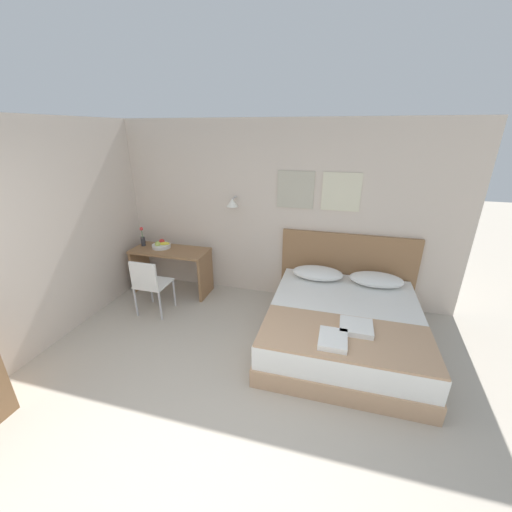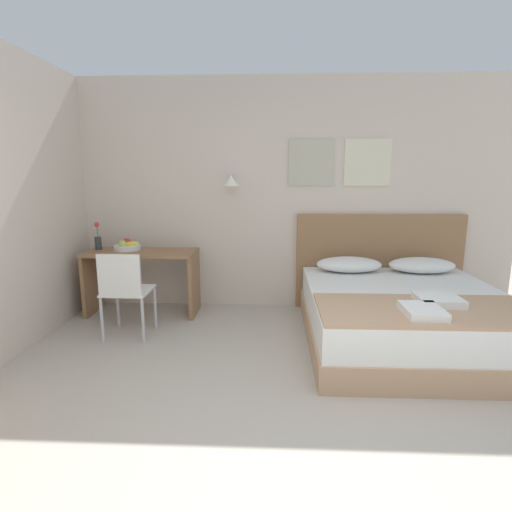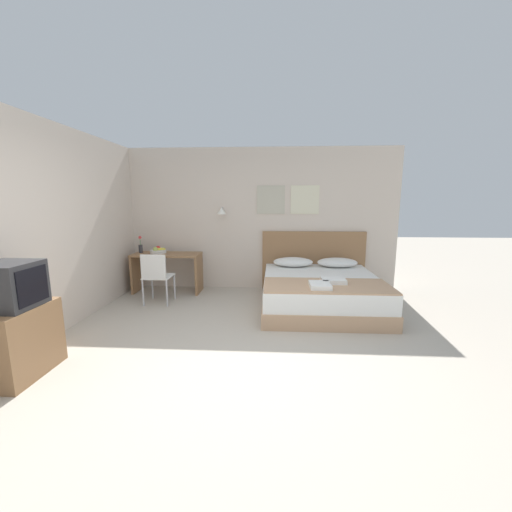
% 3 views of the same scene
% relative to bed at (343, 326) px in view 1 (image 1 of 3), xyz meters
% --- Properties ---
extents(ground_plane, '(24.00, 24.00, 0.00)m').
position_rel_bed_xyz_m(ground_plane, '(-1.16, -1.93, -0.25)').
color(ground_plane, '#B2A899').
extents(wall_back, '(5.42, 0.31, 2.65)m').
position_rel_bed_xyz_m(wall_back, '(-1.16, 1.09, 1.08)').
color(wall_back, beige).
rests_on(wall_back, ground_plane).
extents(bed, '(1.81, 2.00, 0.50)m').
position_rel_bed_xyz_m(bed, '(0.00, 0.00, 0.00)').
color(bed, tan).
rests_on(bed, ground_plane).
extents(headboard, '(1.93, 0.06, 1.12)m').
position_rel_bed_xyz_m(headboard, '(0.00, 1.03, 0.31)').
color(headboard, '#8E6642').
rests_on(headboard, ground_plane).
extents(pillow_left, '(0.72, 0.40, 0.17)m').
position_rel_bed_xyz_m(pillow_left, '(-0.40, 0.75, 0.34)').
color(pillow_left, white).
rests_on(pillow_left, bed).
extents(pillow_right, '(0.72, 0.40, 0.17)m').
position_rel_bed_xyz_m(pillow_right, '(0.40, 0.75, 0.34)').
color(pillow_right, white).
rests_on(pillow_right, bed).
extents(throw_blanket, '(1.76, 0.80, 0.02)m').
position_rel_bed_xyz_m(throw_blanket, '(0.00, -0.58, 0.27)').
color(throw_blanket, tan).
rests_on(throw_blanket, bed).
extents(folded_towel_near_foot, '(0.34, 0.32, 0.06)m').
position_rel_bed_xyz_m(folded_towel_near_foot, '(0.11, -0.44, 0.31)').
color(folded_towel_near_foot, white).
rests_on(folded_towel_near_foot, throw_blanket).
extents(folded_towel_mid_bed, '(0.28, 0.35, 0.06)m').
position_rel_bed_xyz_m(folded_towel_mid_bed, '(-0.12, -0.72, 0.31)').
color(folded_towel_mid_bed, white).
rests_on(folded_towel_mid_bed, throw_blanket).
extents(desk, '(1.22, 0.53, 0.73)m').
position_rel_bed_xyz_m(desk, '(-2.72, 0.71, 0.26)').
color(desk, '#8E6642').
rests_on(desk, ground_plane).
extents(desk_chair, '(0.43, 0.43, 0.85)m').
position_rel_bed_xyz_m(desk_chair, '(-2.65, -0.02, 0.26)').
color(desk_chair, white).
rests_on(desk_chair, ground_plane).
extents(fruit_bowl, '(0.29, 0.29, 0.13)m').
position_rel_bed_xyz_m(fruit_bowl, '(-2.90, 0.76, 0.52)').
color(fruit_bowl, silver).
rests_on(fruit_bowl, desk).
extents(flower_vase, '(0.07, 0.07, 0.32)m').
position_rel_bed_xyz_m(flower_vase, '(-3.23, 0.76, 0.59)').
color(flower_vase, '#333338').
rests_on(flower_vase, desk).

